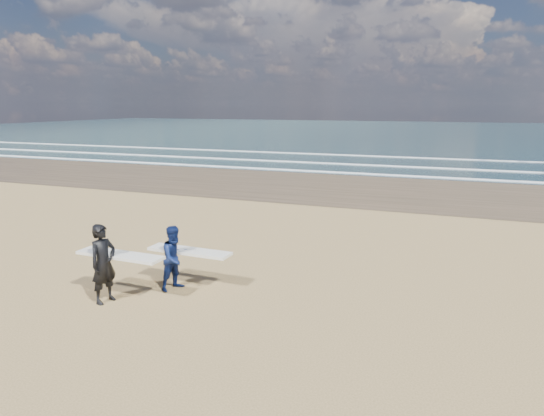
% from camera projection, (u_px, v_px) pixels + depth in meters
% --- Properties ---
extents(surfer_near, '(2.22, 1.02, 1.86)m').
position_uv_depth(surfer_near, '(106.00, 263.00, 11.16)').
color(surfer_near, black).
rests_on(surfer_near, ground).
extents(surfer_far, '(2.22, 1.13, 1.62)m').
position_uv_depth(surfer_far, '(177.00, 257.00, 11.96)').
color(surfer_far, '#0D1A4A').
rests_on(surfer_far, ground).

